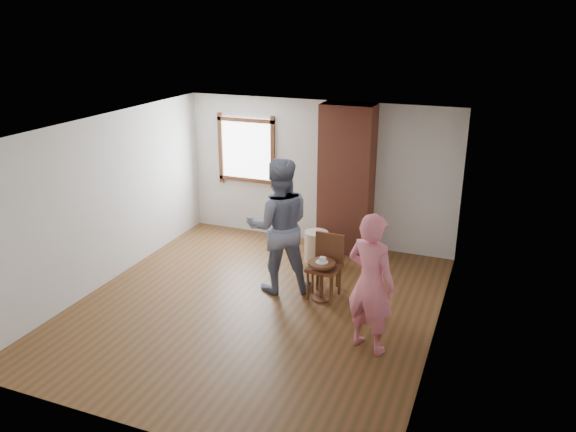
% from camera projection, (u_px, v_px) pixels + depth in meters
% --- Properties ---
extents(ground, '(5.50, 5.50, 0.00)m').
position_uv_depth(ground, '(255.00, 307.00, 8.10)').
color(ground, brown).
rests_on(ground, ground).
extents(room_shell, '(5.04, 5.52, 2.62)m').
position_uv_depth(room_shell, '(267.00, 175.00, 8.04)').
color(room_shell, silver).
rests_on(room_shell, ground).
extents(brick_chimney, '(0.90, 0.50, 2.60)m').
position_uv_depth(brick_chimney, '(346.00, 180.00, 9.65)').
color(brick_chimney, '#9D4C37').
rests_on(brick_chimney, ground).
extents(stoneware_crock, '(0.51, 0.51, 0.52)m').
position_uv_depth(stoneware_crock, '(316.00, 246.00, 9.56)').
color(stoneware_crock, '#C4A88D').
rests_on(stoneware_crock, ground).
extents(dark_pot, '(0.21, 0.21, 0.16)m').
position_uv_depth(dark_pot, '(275.00, 237.00, 10.42)').
color(dark_pot, black).
rests_on(dark_pot, ground).
extents(dining_chair_left, '(0.48, 0.48, 0.95)m').
position_uv_depth(dining_chair_left, '(326.00, 262.00, 8.27)').
color(dining_chair_left, brown).
rests_on(dining_chair_left, ground).
extents(dining_chair_right, '(0.39, 0.39, 0.81)m').
position_uv_depth(dining_chair_right, '(326.00, 261.00, 8.52)').
color(dining_chair_right, brown).
rests_on(dining_chair_right, ground).
extents(side_table, '(0.40, 0.40, 0.60)m').
position_uv_depth(side_table, '(322.00, 274.00, 8.18)').
color(side_table, brown).
rests_on(side_table, ground).
extents(cake_plate, '(0.18, 0.18, 0.01)m').
position_uv_depth(cake_plate, '(322.00, 262.00, 8.11)').
color(cake_plate, white).
rests_on(cake_plate, side_table).
extents(cake_slice, '(0.08, 0.07, 0.06)m').
position_uv_depth(cake_slice, '(323.00, 260.00, 8.10)').
color(cake_slice, white).
rests_on(cake_slice, cake_plate).
extents(man, '(1.24, 1.15, 2.06)m').
position_uv_depth(man, '(279.00, 226.00, 8.30)').
color(man, '#161C3C').
rests_on(man, ground).
extents(person_pink, '(0.77, 0.64, 1.81)m').
position_uv_depth(person_pink, '(371.00, 283.00, 6.80)').
color(person_pink, pink).
rests_on(person_pink, ground).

